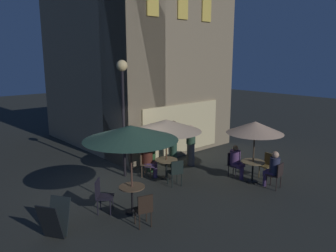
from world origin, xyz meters
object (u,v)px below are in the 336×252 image
object	(u,v)px
cafe_table_0	(132,194)
cafe_chair_5	(267,163)
patio_umbrella_0	(131,133)
patron_standing_5	(151,147)
cafe_chair_1	(144,208)
cafe_table_1	(166,164)
cafe_chair_4	(277,173)
cafe_chair_0	(101,193)
patio_umbrella_1	(166,125)
patron_standing_3	(191,145)
cafe_chair_3	(176,171)
patron_seated_2	(236,159)
cafe_chair_6	(233,162)
patron_standing_4	(174,143)
patron_seated_0	(149,158)
menu_sandwich_board	(54,219)
cafe_table_2	(253,167)
cafe_chair_2	(145,161)
patron_seated_1	(273,167)
street_lamp_near_corner	(123,90)
patio_umbrella_2	(255,128)

from	to	relation	value
cafe_table_0	cafe_chair_5	world-z (taller)	cafe_chair_5
patio_umbrella_0	patron_standing_5	xyz separation A→B (m)	(2.57, 2.32, -1.36)
cafe_chair_1	cafe_table_1	bearing A→B (deg)	-35.36
cafe_chair_4	cafe_chair_0	bearing A→B (deg)	58.36
patio_umbrella_1	patron_standing_3	xyz separation A→B (m)	(1.73, 0.49, -1.12)
cafe_chair_3	patron_seated_2	world-z (taller)	patron_seated_2
patio_umbrella_1	cafe_chair_6	distance (m)	2.79
cafe_chair_3	patron_standing_3	xyz separation A→B (m)	(1.96, 1.23, 0.27)
cafe_chair_1	patron_standing_4	size ratio (longest dim) A/B	0.49
patron_standing_3	patron_standing_5	xyz separation A→B (m)	(-1.62, 0.48, 0.12)
cafe_chair_0	patron_seated_0	size ratio (longest dim) A/B	0.79
patio_umbrella_0	menu_sandwich_board	bearing A→B (deg)	174.37
patio_umbrella_1	cafe_chair_6	xyz separation A→B (m)	(1.93, -1.45, -1.40)
cafe_table_2	cafe_chair_6	world-z (taller)	cafe_chair_6
cafe_chair_3	patron_standing_4	size ratio (longest dim) A/B	0.50
cafe_table_1	patron_seated_2	distance (m)	2.51
cafe_table_0	patron_seated_0	size ratio (longest dim) A/B	0.64
cafe_table_1	cafe_chair_2	world-z (taller)	cafe_chair_2
cafe_table_2	patron_standing_3	bearing A→B (deg)	95.15
cafe_table_0	cafe_chair_4	xyz separation A→B (m)	(4.54, -1.76, -0.02)
cafe_chair_3	patron_seated_1	xyz separation A→B (m)	(2.30, -2.23, 0.17)
cafe_table_0	patron_seated_0	xyz separation A→B (m)	(2.09, 1.90, 0.13)
cafe_chair_2	cafe_chair_6	distance (m)	3.18
patio_umbrella_0	cafe_chair_6	bearing A→B (deg)	-1.24
street_lamp_near_corner	cafe_chair_2	distance (m)	2.66
cafe_table_1	cafe_chair_5	distance (m)	3.63
cafe_chair_5	cafe_table_2	bearing A→B (deg)	-0.00
cafe_table_2	cafe_chair_0	xyz separation A→B (m)	(-5.06, 1.50, -0.00)
patio_umbrella_2	cafe_chair_4	bearing A→B (deg)	-82.83
cafe_chair_0	patron_standing_4	bearing A→B (deg)	64.30
patron_seated_2	patron_standing_4	world-z (taller)	patron_standing_4
menu_sandwich_board	cafe_table_2	size ratio (longest dim) A/B	1.15
menu_sandwich_board	patio_umbrella_2	xyz separation A→B (m)	(6.56, -1.12, 1.47)
patron_standing_3	cafe_chair_5	bearing A→B (deg)	150.58
patron_seated_2	street_lamp_near_corner	bearing A→B (deg)	-136.65
cafe_table_0	patio_umbrella_2	world-z (taller)	patio_umbrella_2
patio_umbrella_1	cafe_chair_2	bearing A→B (deg)	123.75
cafe_chair_5	cafe_chair_6	xyz separation A→B (m)	(-0.84, 0.89, 0.00)
patron_seated_2	menu_sandwich_board	bearing A→B (deg)	-97.03
patron_standing_4	patron_standing_5	size ratio (longest dim) A/B	0.99
cafe_table_1	cafe_chair_2	distance (m)	0.80
cafe_chair_0	cafe_table_0	bearing A→B (deg)	0.00
cafe_chair_0	cafe_chair_5	size ratio (longest dim) A/B	1.07
street_lamp_near_corner	patron_standing_5	xyz separation A→B (m)	(1.08, -0.21, -2.21)
cafe_chair_0	cafe_chair_5	world-z (taller)	cafe_chair_0
cafe_table_0	patron_standing_4	distance (m)	4.23
menu_sandwich_board	cafe_table_1	world-z (taller)	menu_sandwich_board
cafe_table_2	cafe_chair_4	world-z (taller)	cafe_chair_4
cafe_chair_2	cafe_chair_6	xyz separation A→B (m)	(2.38, -2.11, -0.05)
patron_seated_0	patron_seated_2	bearing A→B (deg)	13.56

